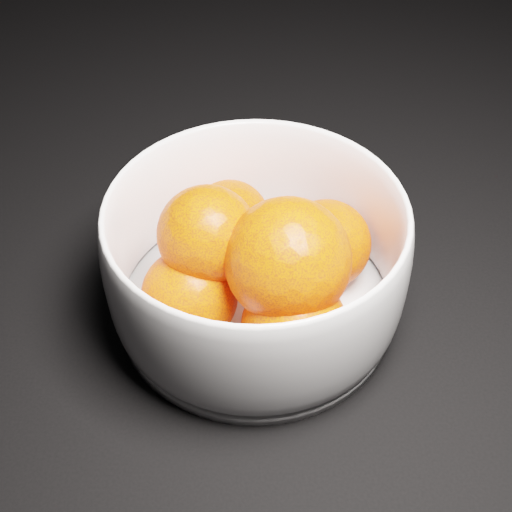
{
  "coord_description": "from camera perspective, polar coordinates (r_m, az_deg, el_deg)",
  "views": [
    {
      "loc": [
        0.25,
        -0.59,
        0.39
      ],
      "look_at": [
        0.25,
        -0.25,
        0.06
      ],
      "focal_mm": 50.0,
      "sensor_mm": 36.0,
      "label": 1
    }
  ],
  "objects": [
    {
      "name": "bowl",
      "position": [
        0.48,
        0.0,
        -0.42
      ],
      "size": [
        0.21,
        0.21,
        0.1
      ],
      "rotation": [
        0.0,
        0.0,
        -0.3
      ],
      "color": "white",
      "rests_on": "ground"
    },
    {
      "name": "orange_pile",
      "position": [
        0.47,
        0.43,
        -0.71
      ],
      "size": [
        0.16,
        0.17,
        0.11
      ],
      "color": "#F74306",
      "rests_on": "bowl"
    }
  ]
}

